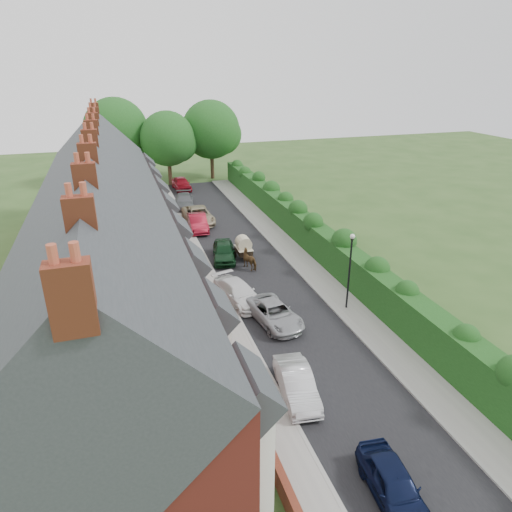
% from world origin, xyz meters
% --- Properties ---
extents(ground, '(140.00, 140.00, 0.00)m').
position_xyz_m(ground, '(0.00, 0.00, 0.00)').
color(ground, '#2D4C1E').
rests_on(ground, ground).
extents(road, '(6.00, 58.00, 0.02)m').
position_xyz_m(road, '(-0.50, 11.00, 0.01)').
color(road, black).
rests_on(road, ground).
extents(pavement_hedge_side, '(2.20, 58.00, 0.12)m').
position_xyz_m(pavement_hedge_side, '(3.60, 11.00, 0.06)').
color(pavement_hedge_side, gray).
rests_on(pavement_hedge_side, ground).
extents(pavement_house_side, '(1.70, 58.00, 0.12)m').
position_xyz_m(pavement_house_side, '(-4.35, 11.00, 0.06)').
color(pavement_house_side, gray).
rests_on(pavement_house_side, ground).
extents(kerb_hedge_side, '(0.18, 58.00, 0.13)m').
position_xyz_m(kerb_hedge_side, '(2.55, 11.00, 0.07)').
color(kerb_hedge_side, '#9B9B96').
rests_on(kerb_hedge_side, ground).
extents(kerb_house_side, '(0.18, 58.00, 0.13)m').
position_xyz_m(kerb_house_side, '(-3.55, 11.00, 0.07)').
color(kerb_house_side, '#9B9B96').
rests_on(kerb_house_side, ground).
extents(hedge, '(2.10, 58.00, 2.85)m').
position_xyz_m(hedge, '(5.40, 11.00, 1.60)').
color(hedge, '#163C13').
rests_on(hedge, ground).
extents(terrace_row, '(9.05, 40.50, 11.50)m').
position_xyz_m(terrace_row, '(-10.87, 9.98, 4.47)').
color(terrace_row, maroon).
rests_on(terrace_row, ground).
extents(garden_wall_row, '(0.35, 40.35, 1.10)m').
position_xyz_m(garden_wall_row, '(-5.35, 10.00, 0.46)').
color(garden_wall_row, brown).
rests_on(garden_wall_row, ground).
extents(lamppost, '(0.32, 0.32, 5.16)m').
position_xyz_m(lamppost, '(3.40, 4.00, 3.30)').
color(lamppost, black).
rests_on(lamppost, ground).
extents(tree_far_left, '(7.14, 6.80, 9.29)m').
position_xyz_m(tree_far_left, '(-2.65, 40.08, 5.71)').
color(tree_far_left, '#332316').
rests_on(tree_far_left, ground).
extents(tree_far_right, '(7.98, 7.60, 10.31)m').
position_xyz_m(tree_far_right, '(3.39, 42.08, 6.31)').
color(tree_far_right, '#332316').
rests_on(tree_far_right, ground).
extents(tree_far_back, '(8.40, 8.00, 10.82)m').
position_xyz_m(tree_far_back, '(-8.59, 43.08, 6.62)').
color(tree_far_back, '#332316').
rests_on(tree_far_back, ground).
extents(car_navy, '(1.96, 4.05, 1.33)m').
position_xyz_m(car_navy, '(-1.60, -9.00, 0.67)').
color(car_navy, black).
rests_on(car_navy, ground).
extents(car_silver_a, '(1.96, 4.31, 1.37)m').
position_xyz_m(car_silver_a, '(-2.82, -2.74, 0.69)').
color(car_silver_a, silver).
rests_on(car_silver_a, ground).
extents(car_silver_b, '(2.86, 4.95, 1.30)m').
position_xyz_m(car_silver_b, '(-1.60, 3.80, 0.65)').
color(car_silver_b, '#9FA1A6').
rests_on(car_silver_b, ground).
extents(car_white, '(3.05, 5.05, 1.37)m').
position_xyz_m(car_white, '(-3.00, 7.00, 0.68)').
color(car_white, white).
rests_on(car_white, ground).
extents(car_green, '(2.56, 4.57, 1.47)m').
position_xyz_m(car_green, '(-2.22, 14.15, 0.73)').
color(car_green, black).
rests_on(car_green, ground).
extents(car_red, '(1.84, 4.61, 1.49)m').
position_xyz_m(car_red, '(-2.88, 21.80, 0.75)').
color(car_red, maroon).
rests_on(car_red, ground).
extents(car_beige, '(2.76, 5.54, 1.51)m').
position_xyz_m(car_beige, '(-2.42, 23.93, 0.75)').
color(car_beige, tan).
rests_on(car_beige, ground).
extents(car_grey, '(2.64, 5.14, 1.43)m').
position_xyz_m(car_grey, '(-2.93, 29.40, 0.71)').
color(car_grey, '#595C61').
rests_on(car_grey, ground).
extents(car_black, '(1.95, 4.16, 1.38)m').
position_xyz_m(car_black, '(-1.95, 36.81, 0.69)').
color(car_black, black).
rests_on(car_black, ground).
extents(horse, '(1.44, 1.92, 1.48)m').
position_xyz_m(horse, '(-0.67, 11.93, 0.74)').
color(horse, brown).
rests_on(horse, ground).
extents(horse_cart, '(1.22, 2.70, 1.95)m').
position_xyz_m(horse_cart, '(-0.67, 13.82, 1.11)').
color(horse_cart, black).
rests_on(horse_cart, ground).
extents(car_extra_far, '(2.13, 4.74, 1.58)m').
position_xyz_m(car_extra_far, '(-2.04, 37.04, 0.79)').
color(car_extra_far, maroon).
rests_on(car_extra_far, ground).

